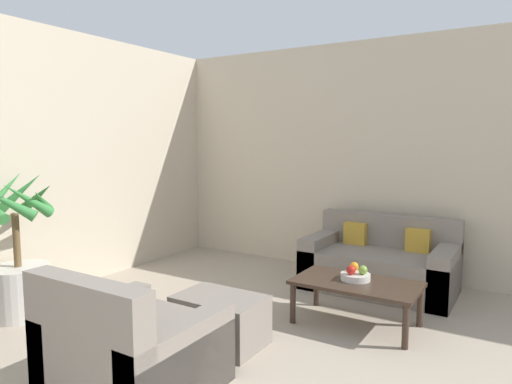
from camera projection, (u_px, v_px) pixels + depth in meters
The scene contains 10 objects.
wall_back at pixel (468, 161), 4.75m from camera, with size 8.76×0.06×2.70m.
potted_palm at pixel (18, 269), 4.04m from camera, with size 0.71×0.72×1.30m.
sofa_loveseat at pixel (380, 265), 4.79m from camera, with size 1.50×0.83×0.76m.
coffee_table at pixel (356, 287), 3.85m from camera, with size 1.04×0.58×0.38m.
fruit_bowl at pixel (355, 277), 3.89m from camera, with size 0.25×0.25×0.06m.
apple_red at pixel (351, 270), 3.85m from camera, with size 0.08×0.08×0.08m.
apple_green at pixel (363, 270), 3.86m from camera, with size 0.08×0.08×0.08m.
orange_fruit at pixel (354, 266), 3.97m from camera, with size 0.08×0.08×0.08m.
armchair at pixel (131, 352), 2.82m from camera, with size 0.90×0.87×0.81m.
ottoman at pixel (220, 320), 3.51m from camera, with size 0.67×0.45×0.38m.
Camera 1 is at (0.62, 1.12, 1.56)m, focal length 32.00 mm.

